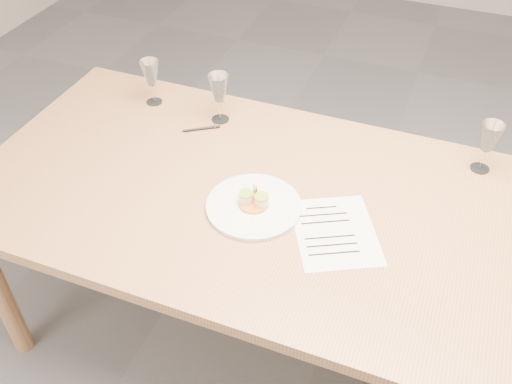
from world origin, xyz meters
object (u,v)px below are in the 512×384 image
at_px(dining_table, 337,229).
at_px(wine_glass_2, 490,138).
at_px(wine_glass_0, 151,74).
at_px(ballpoint_pen, 202,129).
at_px(dinner_plate, 254,205).
at_px(recipe_sheet, 335,232).
at_px(wine_glass_1, 219,89).

distance_m(dining_table, wine_glass_2, 0.57).
bearing_deg(wine_glass_0, ballpoint_pen, -21.80).
bearing_deg(wine_glass_2, ballpoint_pen, -171.99).
bearing_deg(dinner_plate, ballpoint_pen, 135.99).
distance_m(recipe_sheet, wine_glass_2, 0.61).
height_order(recipe_sheet, wine_glass_1, wine_glass_1).
bearing_deg(wine_glass_0, recipe_sheet, -26.87).
bearing_deg(wine_glass_2, dining_table, -134.92).
bearing_deg(wine_glass_0, wine_glass_2, 1.68).
height_order(wine_glass_0, wine_glass_2, wine_glass_2).
bearing_deg(dinner_plate, wine_glass_0, 144.17).
bearing_deg(recipe_sheet, wine_glass_2, 23.66).
height_order(dining_table, wine_glass_2, wine_glass_2).
height_order(recipe_sheet, wine_glass_2, wine_glass_2).
height_order(wine_glass_1, wine_glass_2, wine_glass_1).
bearing_deg(wine_glass_2, wine_glass_0, -178.32).
xyz_separation_m(recipe_sheet, wine_glass_1, (-0.55, 0.41, 0.13)).
xyz_separation_m(dining_table, ballpoint_pen, (-0.58, 0.25, 0.07)).
height_order(dining_table, wine_glass_0, wine_glass_0).
relative_size(dinner_plate, wine_glass_0, 1.66).
bearing_deg(dining_table, wine_glass_0, 157.33).
bearing_deg(wine_glass_0, wine_glass_1, -3.05).
height_order(recipe_sheet, wine_glass_0, wine_glass_0).
bearing_deg(dining_table, wine_glass_1, 148.62).
relative_size(dining_table, wine_glass_1, 12.87).
relative_size(wine_glass_0, wine_glass_1, 0.95).
distance_m(dinner_plate, ballpoint_pen, 0.46).
relative_size(ballpoint_pen, wine_glass_0, 0.67).
height_order(dining_table, wine_glass_1, wine_glass_1).
distance_m(dining_table, wine_glass_1, 0.67).
xyz_separation_m(dining_table, wine_glass_2, (0.38, 0.38, 0.19)).
distance_m(dinner_plate, wine_glass_0, 0.72).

